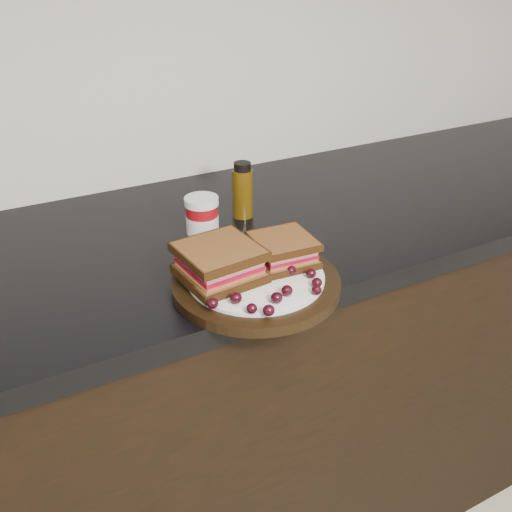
{
  "coord_description": "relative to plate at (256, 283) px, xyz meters",
  "views": [
    {
      "loc": [
        -0.17,
        0.76,
        1.4
      ],
      "look_at": [
        0.21,
        1.47,
        0.96
      ],
      "focal_mm": 40.0,
      "sensor_mm": 36.0,
      "label": 1
    }
  ],
  "objects": [
    {
      "name": "grape_8",
      "position": [
        0.08,
        -0.05,
        0.02
      ],
      "size": [
        0.02,
        0.02,
        0.02
      ],
      "primitive_type": "ellipsoid",
      "color": "black",
      "rests_on": "plate"
    },
    {
      "name": "grape_0",
      "position": [
        -0.1,
        -0.05,
        0.02
      ],
      "size": [
        0.02,
        0.02,
        0.02
      ],
      "primitive_type": "ellipsoid",
      "color": "black",
      "rests_on": "plate"
    },
    {
      "name": "grape_4",
      "position": [
        -0.01,
        -0.09,
        0.02
      ],
      "size": [
        0.02,
        0.02,
        0.02
      ],
      "primitive_type": "ellipsoid",
      "color": "black",
      "rests_on": "plate"
    },
    {
      "name": "grape_2",
      "position": [
        -0.06,
        -0.09,
        0.02
      ],
      "size": [
        0.02,
        0.02,
        0.02
      ],
      "primitive_type": "ellipsoid",
      "color": "black",
      "rests_on": "plate"
    },
    {
      "name": "grape_5",
      "position": [
        0.01,
        -0.08,
        0.02
      ],
      "size": [
        0.02,
        0.02,
        0.02
      ],
      "primitive_type": "ellipsoid",
      "color": "black",
      "rests_on": "plate"
    },
    {
      "name": "plate",
      "position": [
        0.0,
        0.0,
        0.0
      ],
      "size": [
        0.28,
        0.28,
        0.02
      ],
      "primitive_type": "cylinder",
      "color": "black",
      "rests_on": "countertop"
    },
    {
      "name": "grape_19",
      "position": [
        -0.08,
        0.01,
        0.02
      ],
      "size": [
        0.02,
        0.02,
        0.02
      ],
      "primitive_type": "ellipsoid",
      "color": "black",
      "rests_on": "plate"
    },
    {
      "name": "grape_11",
      "position": [
        0.06,
        0.02,
        0.02
      ],
      "size": [
        0.02,
        0.02,
        0.02
      ],
      "primitive_type": "ellipsoid",
      "color": "black",
      "rests_on": "plate"
    },
    {
      "name": "sandwich_left",
      "position": [
        -0.06,
        0.02,
        0.04
      ],
      "size": [
        0.13,
        0.13,
        0.06
      ],
      "primitive_type": null,
      "rotation": [
        0.0,
        0.0,
        0.1
      ],
      "color": "brown",
      "rests_on": "plate"
    },
    {
      "name": "grape_3",
      "position": [
        -0.04,
        -0.11,
        0.02
      ],
      "size": [
        0.02,
        0.02,
        0.02
      ],
      "primitive_type": "ellipsoid",
      "color": "black",
      "rests_on": "plate"
    },
    {
      "name": "oil_bottle",
      "position": [
        0.11,
        0.26,
        0.05
      ],
      "size": [
        0.05,
        0.05,
        0.12
      ],
      "primitive_type": "cylinder",
      "rotation": [
        0.0,
        0.0,
        -0.22
      ],
      "color": "#4A3207",
      "rests_on": "countertop"
    },
    {
      "name": "grape_1",
      "position": [
        -0.07,
        -0.06,
        0.02
      ],
      "size": [
        0.02,
        0.02,
        0.02
      ],
      "primitive_type": "ellipsoid",
      "color": "black",
      "rests_on": "plate"
    },
    {
      "name": "sandwich_right",
      "position": [
        0.06,
        0.02,
        0.04
      ],
      "size": [
        0.11,
        0.11,
        0.05
      ],
      "primitive_type": null,
      "rotation": [
        0.0,
        0.0,
        -0.07
      ],
      "color": "brown",
      "rests_on": "plate"
    },
    {
      "name": "grape_15",
      "position": [
        -0.05,
        -0.0,
        0.02
      ],
      "size": [
        0.02,
        0.02,
        0.02
      ],
      "primitive_type": "ellipsoid",
      "color": "black",
      "rests_on": "plate"
    },
    {
      "name": "grape_9",
      "position": [
        0.05,
        -0.03,
        0.02
      ],
      "size": [
        0.02,
        0.02,
        0.02
      ],
      "primitive_type": "ellipsoid",
      "color": "black",
      "rests_on": "plate"
    },
    {
      "name": "grape_17",
      "position": [
        -0.05,
        0.03,
        0.02
      ],
      "size": [
        0.02,
        0.02,
        0.02
      ],
      "primitive_type": "ellipsoid",
      "color": "black",
      "rests_on": "plate"
    },
    {
      "name": "grape_7",
      "position": [
        0.07,
        -0.08,
        0.02
      ],
      "size": [
        0.02,
        0.02,
        0.02
      ],
      "primitive_type": "ellipsoid",
      "color": "black",
      "rests_on": "plate"
    },
    {
      "name": "grape_13",
      "position": [
        -0.05,
        0.07,
        0.02
      ],
      "size": [
        0.02,
        0.02,
        0.02
      ],
      "primitive_type": "ellipsoid",
      "color": "black",
      "rests_on": "plate"
    },
    {
      "name": "grape_12",
      "position": [
        0.06,
        0.04,
        0.02
      ],
      "size": [
        0.02,
        0.02,
        0.02
      ],
      "primitive_type": "ellipsoid",
      "color": "black",
      "rests_on": "plate"
    },
    {
      "name": "grape_18",
      "position": [
        -0.08,
        0.03,
        0.02
      ],
      "size": [
        0.02,
        0.02,
        0.02
      ],
      "primitive_type": "ellipsoid",
      "color": "black",
      "rests_on": "plate"
    },
    {
      "name": "grape_16",
      "position": [
        -0.08,
        -0.0,
        0.02
      ],
      "size": [
        0.02,
        0.02,
        0.02
      ],
      "primitive_type": "ellipsoid",
      "color": "black",
      "rests_on": "plate"
    },
    {
      "name": "grape_6",
      "position": [
        0.06,
        -0.1,
        0.02
      ],
      "size": [
        0.02,
        0.02,
        0.01
      ],
      "primitive_type": "ellipsoid",
      "color": "black",
      "rests_on": "plate"
    },
    {
      "name": "countertop",
      "position": [
        -0.21,
        0.23,
        -0.03
      ],
      "size": [
        3.98,
        0.6,
        0.04
      ],
      "primitive_type": "cube",
      "color": "black",
      "rests_on": "base_cabinets"
    },
    {
      "name": "grape_14",
      "position": [
        -0.06,
        0.03,
        0.02
      ],
      "size": [
        0.02,
        0.02,
        0.02
      ],
      "primitive_type": "ellipsoid",
      "color": "black",
      "rests_on": "plate"
    },
    {
      "name": "base_cabinets",
      "position": [
        -0.21,
        0.23,
        -0.48
      ],
      "size": [
        3.96,
        0.58,
        0.86
      ],
      "primitive_type": "cube",
      "color": "black",
      "rests_on": "ground_plane"
    },
    {
      "name": "grape_10",
      "position": [
        0.08,
        0.0,
        0.02
      ],
      "size": [
        0.02,
        0.02,
        0.02
      ],
      "primitive_type": "ellipsoid",
      "color": "black",
      "rests_on": "plate"
    },
    {
      "name": "condiment_jar",
      "position": [
        -0.01,
        0.19,
        0.04
      ],
      "size": [
        0.08,
        0.08,
        0.09
      ],
      "primitive_type": "cylinder",
      "rotation": [
        0.0,
        0.0,
        -0.32
      ],
      "color": "maroon",
      "rests_on": "countertop"
    }
  ]
}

